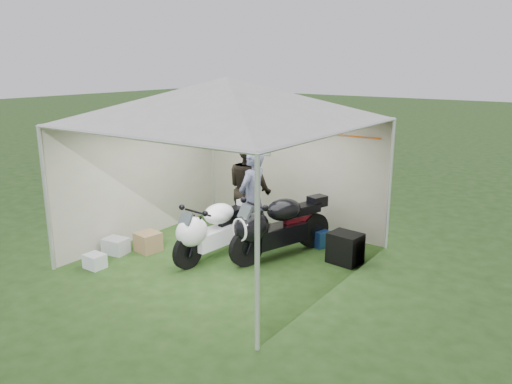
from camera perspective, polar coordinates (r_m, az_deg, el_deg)
ground at (r=8.56m, az=-3.14°, el=-7.51°), size 80.00×80.00×0.00m
canopy_tent at (r=7.98m, az=-3.26°, el=9.95°), size 5.66×5.66×3.00m
motorcycle_white at (r=8.39m, az=-4.96°, el=-4.16°), size 0.53×1.93×0.95m
motorcycle_black at (r=8.37m, az=2.32°, el=-3.81°), size 0.92×2.03×1.03m
paddock_stand at (r=9.11m, az=6.97°, el=-5.16°), size 0.47×0.37×0.31m
person_dark_jacket at (r=9.21m, az=-0.71°, el=0.40°), size 1.14×1.03×1.92m
person_blue_jacket at (r=8.73m, az=-0.42°, el=-0.83°), size 0.44×0.66×1.79m
equipment_box at (r=8.39m, az=10.15°, el=-6.33°), size 0.55×0.46×0.51m
crate_0 at (r=9.03m, az=-15.72°, el=-5.94°), size 0.44×0.36×0.27m
crate_1 at (r=8.98m, az=-12.23°, el=-5.60°), size 0.43×0.43×0.34m
crate_2 at (r=8.52m, az=-17.94°, el=-7.52°), size 0.32×0.26×0.23m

